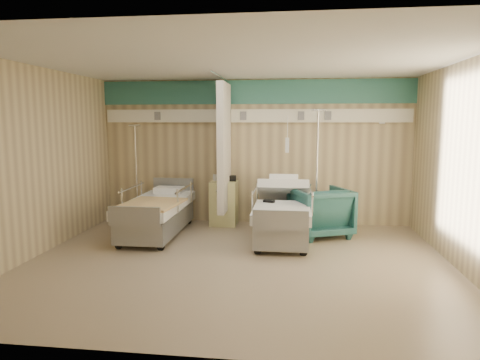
% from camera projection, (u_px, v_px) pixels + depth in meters
% --- Properties ---
extents(ground, '(6.00, 5.00, 0.00)m').
position_uv_depth(ground, '(237.00, 262.00, 6.09)').
color(ground, gray).
rests_on(ground, ground).
extents(room_walls, '(6.04, 5.04, 2.82)m').
position_uv_depth(room_walls, '(237.00, 131.00, 6.09)').
color(room_walls, tan).
rests_on(room_walls, ground).
extents(bed_right, '(1.00, 2.16, 0.63)m').
position_uv_depth(bed_right, '(282.00, 221.00, 7.25)').
color(bed_right, white).
rests_on(bed_right, ground).
extents(bed_left, '(1.00, 2.16, 0.63)m').
position_uv_depth(bed_left, '(157.00, 217.00, 7.52)').
color(bed_left, white).
rests_on(bed_left, ground).
extents(bedside_cabinet, '(0.50, 0.48, 0.85)m').
position_uv_depth(bedside_cabinet, '(224.00, 203.00, 8.27)').
color(bedside_cabinet, '#CFCB81').
rests_on(bedside_cabinet, ground).
extents(visitor_armchair, '(1.21, 1.22, 0.86)m').
position_uv_depth(visitor_armchair, '(320.00, 212.00, 7.46)').
color(visitor_armchair, '#1F4E4C').
rests_on(visitor_armchair, ground).
extents(waffle_blanket, '(0.69, 0.65, 0.06)m').
position_uv_depth(waffle_blanket, '(321.00, 186.00, 7.36)').
color(waffle_blanket, white).
rests_on(waffle_blanket, visitor_armchair).
extents(iv_stand_right, '(0.39, 0.39, 2.21)m').
position_uv_depth(iv_stand_right, '(316.00, 205.00, 7.91)').
color(iv_stand_right, silver).
rests_on(iv_stand_right, ground).
extents(iv_stand_left, '(0.35, 0.35, 1.93)m').
position_uv_depth(iv_stand_left, '(137.00, 204.00, 8.29)').
color(iv_stand_left, silver).
rests_on(iv_stand_left, ground).
extents(call_remote, '(0.20, 0.14, 0.04)m').
position_uv_depth(call_remote, '(269.00, 201.00, 7.24)').
color(call_remote, black).
rests_on(call_remote, bed_right).
extents(tan_blanket, '(0.97, 1.18, 0.04)m').
position_uv_depth(tan_blanket, '(151.00, 204.00, 7.02)').
color(tan_blanket, '#DAB66F').
rests_on(tan_blanket, bed_left).
extents(toiletry_bag, '(0.21, 0.15, 0.11)m').
position_uv_depth(toiletry_bag, '(231.00, 178.00, 8.23)').
color(toiletry_bag, black).
rests_on(toiletry_bag, bedside_cabinet).
extents(white_cup, '(0.10, 0.10, 0.12)m').
position_uv_depth(white_cup, '(215.00, 178.00, 8.31)').
color(white_cup, white).
rests_on(white_cup, bedside_cabinet).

